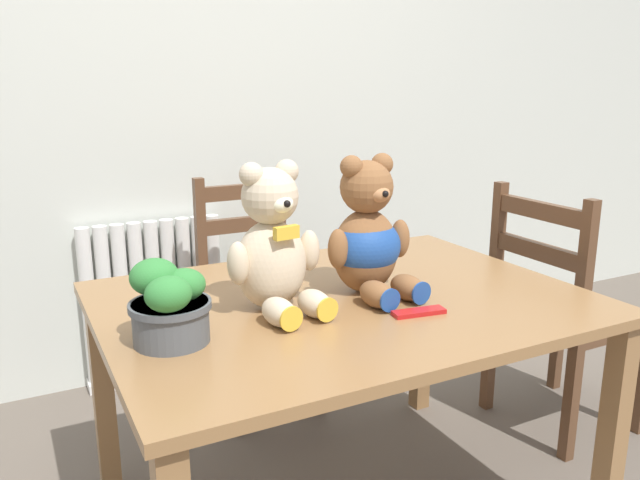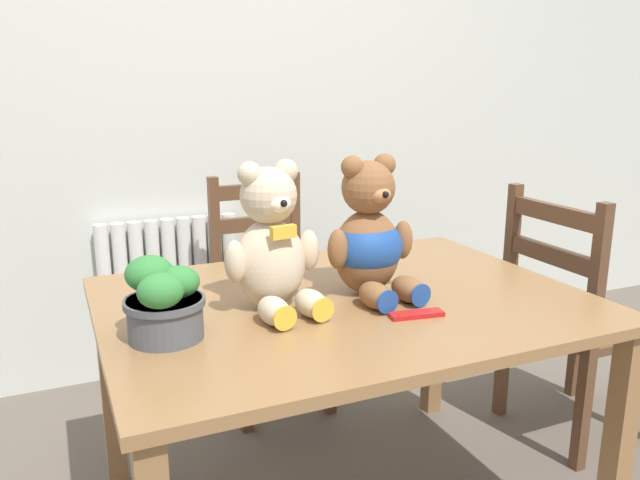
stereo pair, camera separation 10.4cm
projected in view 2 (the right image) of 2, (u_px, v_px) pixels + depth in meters
wall_back at (219, 81)px, 2.72m from camera, size 8.00×0.04×2.60m
radiator at (172, 305)px, 2.79m from camera, size 0.62×0.10×0.72m
dining_table at (344, 326)px, 1.76m from camera, size 1.32×0.98×0.71m
wooden_chair_behind at (268, 291)px, 2.55m from camera, size 0.39×0.41×0.93m
wooden_chair_side at (575, 318)px, 2.28m from camera, size 0.43×0.45×0.93m
teddy_bear_left at (272, 246)px, 1.62m from camera, size 0.28×0.29×0.39m
teddy_bear_right at (369, 239)px, 1.74m from camera, size 0.28×0.29×0.39m
potted_plant at (164, 302)px, 1.44m from camera, size 0.19×0.20×0.20m
chocolate_bar at (417, 314)px, 1.60m from camera, size 0.15×0.06×0.01m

